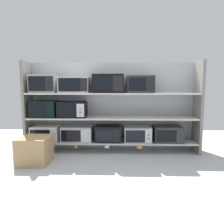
% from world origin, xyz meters
% --- Properties ---
extents(ground, '(7.14, 6.00, 0.02)m').
position_xyz_m(ground, '(0.00, -1.00, -0.01)').
color(ground, '#B2B7BC').
extents(back_panel, '(3.34, 0.04, 1.70)m').
position_xyz_m(back_panel, '(0.00, 0.22, 0.85)').
color(back_panel, '#9EA3A8').
rests_on(back_panel, ground).
extents(upright_left, '(0.05, 0.40, 1.70)m').
position_xyz_m(upright_left, '(-1.60, 0.00, 0.85)').
color(upright_left, gray).
rests_on(upright_left, ground).
extents(upright_right, '(0.05, 0.40, 1.70)m').
position_xyz_m(upright_right, '(1.60, 0.00, 0.85)').
color(upright_right, gray).
rests_on(upright_right, ground).
extents(shelf_0, '(3.14, 0.40, 0.03)m').
position_xyz_m(shelf_0, '(0.00, 0.00, 0.19)').
color(shelf_0, beige).
rests_on(shelf_0, ground).
extents(microwave_0, '(0.51, 0.42, 0.29)m').
position_xyz_m(microwave_0, '(-1.26, -0.00, 0.35)').
color(microwave_0, silver).
rests_on(microwave_0, shelf_0).
extents(microwave_1, '(0.57, 0.43, 0.29)m').
position_xyz_m(microwave_1, '(-0.66, -0.00, 0.35)').
color(microwave_1, '#9B9FAB').
rests_on(microwave_1, shelf_0).
extents(microwave_2, '(0.48, 0.38, 0.30)m').
position_xyz_m(microwave_2, '(-0.07, -0.00, 0.35)').
color(microwave_2, black).
rests_on(microwave_2, shelf_0).
extents(microwave_3, '(0.50, 0.43, 0.28)m').
position_xyz_m(microwave_3, '(0.48, -0.00, 0.35)').
color(microwave_3, '#A2A6AC').
rests_on(microwave_3, shelf_0).
extents(microwave_4, '(0.52, 0.39, 0.29)m').
position_xyz_m(microwave_4, '(1.05, -0.00, 0.35)').
color(microwave_4, '#2D3030').
rests_on(microwave_4, shelf_0).
extents(price_tag_0, '(0.05, 0.00, 0.05)m').
position_xyz_m(price_tag_0, '(-0.65, -0.21, 0.14)').
color(price_tag_0, orange).
extents(price_tag_1, '(0.08, 0.00, 0.05)m').
position_xyz_m(price_tag_1, '(-0.09, -0.21, 0.14)').
color(price_tag_1, white).
extents(price_tag_2, '(0.09, 0.00, 0.05)m').
position_xyz_m(price_tag_2, '(0.51, -0.21, 0.14)').
color(price_tag_2, orange).
extents(shelf_1, '(3.14, 0.40, 0.03)m').
position_xyz_m(shelf_1, '(0.00, 0.00, 0.65)').
color(shelf_1, beige).
extents(microwave_5, '(0.47, 0.38, 0.31)m').
position_xyz_m(microwave_5, '(-1.28, -0.00, 0.82)').
color(microwave_5, black).
rests_on(microwave_5, shelf_1).
extents(microwave_6, '(0.52, 0.37, 0.30)m').
position_xyz_m(microwave_6, '(-0.75, -0.00, 0.81)').
color(microwave_6, black).
rests_on(microwave_6, shelf_1).
extents(shelf_2, '(3.14, 0.40, 0.03)m').
position_xyz_m(shelf_2, '(0.00, 0.00, 1.11)').
color(shelf_2, beige).
extents(microwave_7, '(0.48, 0.36, 0.33)m').
position_xyz_m(microwave_7, '(-1.27, -0.00, 1.29)').
color(microwave_7, '#9FA4A2').
rests_on(microwave_7, shelf_2).
extents(microwave_8, '(0.55, 0.41, 0.29)m').
position_xyz_m(microwave_8, '(-0.69, -0.00, 1.27)').
color(microwave_8, beige).
rests_on(microwave_8, shelf_2).
extents(microwave_9, '(0.56, 0.42, 0.34)m').
position_xyz_m(microwave_9, '(-0.07, -0.00, 1.29)').
color(microwave_9, black).
rests_on(microwave_9, shelf_2).
extents(microwave_10, '(0.49, 0.39, 0.31)m').
position_xyz_m(microwave_10, '(0.52, -0.00, 1.28)').
color(microwave_10, '#292F2D').
rests_on(microwave_10, shelf_2).
extents(shipping_carton, '(0.48, 0.48, 0.43)m').
position_xyz_m(shipping_carton, '(-1.23, -0.63, 0.21)').
color(shipping_carton, tan).
rests_on(shipping_carton, ground).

